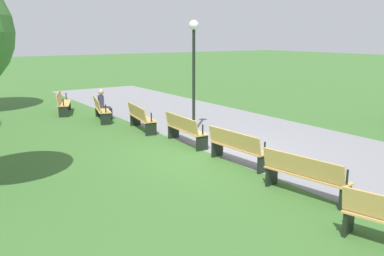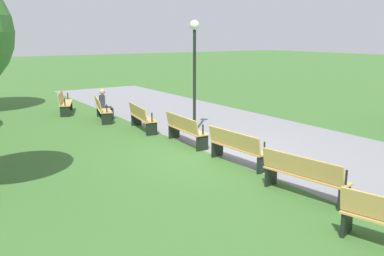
{
  "view_description": "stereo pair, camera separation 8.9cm",
  "coord_description": "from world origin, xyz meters",
  "px_view_note": "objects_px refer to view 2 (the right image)",
  "views": [
    {
      "loc": [
        9.04,
        -6.73,
        3.23
      ],
      "look_at": [
        0.0,
        -0.66,
        0.8
      ],
      "focal_mm": 38.94,
      "sensor_mm": 36.0,
      "label": 1
    },
    {
      "loc": [
        9.09,
        -6.65,
        3.23
      ],
      "look_at": [
        0.0,
        -0.66,
        0.8
      ],
      "focal_mm": 38.94,
      "sensor_mm": 36.0,
      "label": 2
    }
  ],
  "objects_px": {
    "bench_0": "(64,102)",
    "person_seated": "(105,103)",
    "bench_4": "(237,147)",
    "bench_5": "(304,175)",
    "bench_1": "(102,108)",
    "bench_2": "(141,117)",
    "lamp_post": "(195,55)",
    "bench_3": "(185,129)"
  },
  "relations": [
    {
      "from": "bench_4",
      "to": "person_seated",
      "type": "distance_m",
      "value": 7.44
    },
    {
      "from": "bench_0",
      "to": "bench_5",
      "type": "relative_size",
      "value": 1.0
    },
    {
      "from": "bench_1",
      "to": "bench_2",
      "type": "xyz_separation_m",
      "value": [
        2.38,
        0.5,
        0.0
      ]
    },
    {
      "from": "bench_1",
      "to": "bench_2",
      "type": "distance_m",
      "value": 2.44
    },
    {
      "from": "bench_2",
      "to": "bench_4",
      "type": "xyz_separation_m",
      "value": [
        4.86,
        0.25,
        0.0
      ]
    },
    {
      "from": "bench_1",
      "to": "bench_2",
      "type": "relative_size",
      "value": 1.0
    },
    {
      "from": "bench_5",
      "to": "person_seated",
      "type": "bearing_deg",
      "value": 172.79
    },
    {
      "from": "lamp_post",
      "to": "bench_0",
      "type": "bearing_deg",
      "value": -155.96
    },
    {
      "from": "person_seated",
      "to": "bench_3",
      "type": "bearing_deg",
      "value": 21.48
    },
    {
      "from": "person_seated",
      "to": "lamp_post",
      "type": "height_order",
      "value": "lamp_post"
    },
    {
      "from": "bench_3",
      "to": "bench_4",
      "type": "relative_size",
      "value": 1.0
    },
    {
      "from": "bench_4",
      "to": "bench_5",
      "type": "distance_m",
      "value": 2.44
    },
    {
      "from": "bench_2",
      "to": "bench_1",
      "type": "bearing_deg",
      "value": -159.04
    },
    {
      "from": "bench_1",
      "to": "bench_3",
      "type": "bearing_deg",
      "value": 23.98
    },
    {
      "from": "bench_4",
      "to": "bench_5",
      "type": "relative_size",
      "value": 0.98
    },
    {
      "from": "person_seated",
      "to": "bench_4",
      "type": "bearing_deg",
      "value": 19.37
    },
    {
      "from": "bench_3",
      "to": "person_seated",
      "type": "height_order",
      "value": "person_seated"
    },
    {
      "from": "bench_2",
      "to": "bench_3",
      "type": "xyz_separation_m",
      "value": [
        2.43,
        0.25,
        0.0
      ]
    },
    {
      "from": "bench_5",
      "to": "bench_0",
      "type": "bearing_deg",
      "value": 176.96
    },
    {
      "from": "bench_4",
      "to": "lamp_post",
      "type": "bearing_deg",
      "value": 159.71
    },
    {
      "from": "bench_4",
      "to": "bench_0",
      "type": "bearing_deg",
      "value": -174.04
    },
    {
      "from": "bench_2",
      "to": "bench_5",
      "type": "height_order",
      "value": "same"
    },
    {
      "from": "lamp_post",
      "to": "bench_5",
      "type": "bearing_deg",
      "value": -12.88
    },
    {
      "from": "bench_2",
      "to": "person_seated",
      "type": "height_order",
      "value": "person_seated"
    },
    {
      "from": "bench_4",
      "to": "bench_5",
      "type": "bearing_deg",
      "value": -8.98
    },
    {
      "from": "person_seated",
      "to": "lamp_post",
      "type": "relative_size",
      "value": 0.32
    },
    {
      "from": "bench_3",
      "to": "person_seated",
      "type": "relative_size",
      "value": 1.55
    },
    {
      "from": "bench_0",
      "to": "bench_1",
      "type": "height_order",
      "value": "same"
    },
    {
      "from": "bench_5",
      "to": "person_seated",
      "type": "distance_m",
      "value": 9.85
    },
    {
      "from": "bench_3",
      "to": "bench_0",
      "type": "bearing_deg",
      "value": -165.05
    },
    {
      "from": "bench_2",
      "to": "bench_0",
      "type": "bearing_deg",
      "value": -156.05
    },
    {
      "from": "bench_3",
      "to": "lamp_post",
      "type": "distance_m",
      "value": 2.7
    },
    {
      "from": "bench_3",
      "to": "bench_1",
      "type": "bearing_deg",
      "value": -168.04
    },
    {
      "from": "bench_2",
      "to": "bench_5",
      "type": "bearing_deg",
      "value": 9.01
    },
    {
      "from": "bench_3",
      "to": "person_seated",
      "type": "xyz_separation_m",
      "value": [
        -4.98,
        -0.56,
        0.16
      ]
    },
    {
      "from": "bench_2",
      "to": "person_seated",
      "type": "distance_m",
      "value": 2.58
    },
    {
      "from": "bench_3",
      "to": "bench_2",
      "type": "bearing_deg",
      "value": -171.02
    },
    {
      "from": "person_seated",
      "to": "bench_2",
      "type": "bearing_deg",
      "value": 21.94
    },
    {
      "from": "bench_1",
      "to": "bench_4",
      "type": "distance_m",
      "value": 7.29
    },
    {
      "from": "bench_1",
      "to": "bench_5",
      "type": "height_order",
      "value": "same"
    },
    {
      "from": "bench_4",
      "to": "person_seated",
      "type": "height_order",
      "value": "person_seated"
    },
    {
      "from": "bench_0",
      "to": "person_seated",
      "type": "relative_size",
      "value": 1.57
    }
  ]
}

